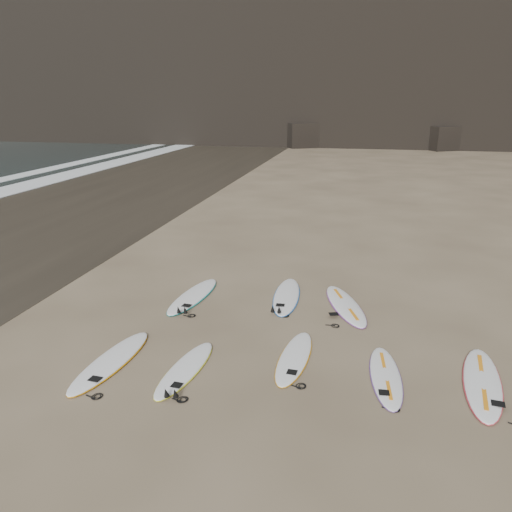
{
  "coord_description": "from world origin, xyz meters",
  "views": [
    {
      "loc": [
        0.88,
        -8.64,
        4.96
      ],
      "look_at": [
        -1.43,
        2.01,
        1.5
      ],
      "focal_mm": 35.0,
      "sensor_mm": 36.0,
      "label": 1
    }
  ],
  "objects_px": {
    "surfboard_0": "(111,361)",
    "surfboard_7": "(345,305)",
    "surfboard_5": "(193,296)",
    "surfboard_4": "(482,382)",
    "surfboard_3": "(386,376)",
    "surfboard_6": "(287,296)",
    "surfboard_2": "(294,357)",
    "surfboard_1": "(185,369)"
  },
  "relations": [
    {
      "from": "surfboard_1",
      "to": "surfboard_4",
      "type": "bearing_deg",
      "value": 13.41
    },
    {
      "from": "surfboard_6",
      "to": "surfboard_7",
      "type": "bearing_deg",
      "value": -14.27
    },
    {
      "from": "surfboard_2",
      "to": "surfboard_3",
      "type": "xyz_separation_m",
      "value": [
        1.76,
        -0.34,
        -0.0
      ]
    },
    {
      "from": "surfboard_2",
      "to": "surfboard_3",
      "type": "distance_m",
      "value": 1.79
    },
    {
      "from": "surfboard_1",
      "to": "surfboard_7",
      "type": "distance_m",
      "value": 4.7
    },
    {
      "from": "surfboard_5",
      "to": "surfboard_7",
      "type": "relative_size",
      "value": 0.99
    },
    {
      "from": "surfboard_1",
      "to": "surfboard_3",
      "type": "height_order",
      "value": "same"
    },
    {
      "from": "surfboard_4",
      "to": "surfboard_6",
      "type": "distance_m",
      "value": 5.3
    },
    {
      "from": "surfboard_1",
      "to": "surfboard_5",
      "type": "relative_size",
      "value": 0.85
    },
    {
      "from": "surfboard_7",
      "to": "surfboard_3",
      "type": "bearing_deg",
      "value": -93.7
    },
    {
      "from": "surfboard_1",
      "to": "surfboard_5",
      "type": "bearing_deg",
      "value": 112.9
    },
    {
      "from": "surfboard_3",
      "to": "surfboard_5",
      "type": "xyz_separation_m",
      "value": [
        -4.79,
        2.97,
        0.01
      ]
    },
    {
      "from": "surfboard_0",
      "to": "surfboard_4",
      "type": "relative_size",
      "value": 0.99
    },
    {
      "from": "surfboard_0",
      "to": "surfboard_6",
      "type": "xyz_separation_m",
      "value": [
        2.84,
        4.06,
        -0.0
      ]
    },
    {
      "from": "surfboard_5",
      "to": "surfboard_6",
      "type": "bearing_deg",
      "value": 18.64
    },
    {
      "from": "surfboard_1",
      "to": "surfboard_3",
      "type": "distance_m",
      "value": 3.77
    },
    {
      "from": "surfboard_4",
      "to": "surfboard_5",
      "type": "height_order",
      "value": "same"
    },
    {
      "from": "surfboard_2",
      "to": "surfboard_0",
      "type": "bearing_deg",
      "value": -161.32
    },
    {
      "from": "surfboard_6",
      "to": "surfboard_7",
      "type": "height_order",
      "value": "surfboard_7"
    },
    {
      "from": "surfboard_4",
      "to": "surfboard_5",
      "type": "relative_size",
      "value": 1.0
    },
    {
      "from": "surfboard_3",
      "to": "surfboard_7",
      "type": "relative_size",
      "value": 0.85
    },
    {
      "from": "surfboard_1",
      "to": "surfboard_4",
      "type": "xyz_separation_m",
      "value": [
        5.44,
        0.69,
        0.01
      ]
    },
    {
      "from": "surfboard_4",
      "to": "surfboard_2",
      "type": "bearing_deg",
      "value": -175.5
    },
    {
      "from": "surfboard_3",
      "to": "surfboard_7",
      "type": "distance_m",
      "value": 3.31
    },
    {
      "from": "surfboard_0",
      "to": "surfboard_1",
      "type": "distance_m",
      "value": 1.52
    },
    {
      "from": "surfboard_2",
      "to": "surfboard_7",
      "type": "distance_m",
      "value": 2.98
    },
    {
      "from": "surfboard_4",
      "to": "surfboard_3",
      "type": "bearing_deg",
      "value": -167.31
    },
    {
      "from": "surfboard_5",
      "to": "surfboard_6",
      "type": "xyz_separation_m",
      "value": [
        2.38,
        0.51,
        -0.0
      ]
    },
    {
      "from": "surfboard_1",
      "to": "surfboard_6",
      "type": "relative_size",
      "value": 0.86
    },
    {
      "from": "surfboard_0",
      "to": "surfboard_3",
      "type": "bearing_deg",
      "value": 11.71
    },
    {
      "from": "surfboard_0",
      "to": "surfboard_2",
      "type": "height_order",
      "value": "surfboard_0"
    },
    {
      "from": "surfboard_5",
      "to": "surfboard_4",
      "type": "bearing_deg",
      "value": -17.02
    },
    {
      "from": "surfboard_0",
      "to": "surfboard_3",
      "type": "distance_m",
      "value": 5.28
    },
    {
      "from": "surfboard_2",
      "to": "surfboard_6",
      "type": "height_order",
      "value": "surfboard_6"
    },
    {
      "from": "surfboard_0",
      "to": "surfboard_5",
      "type": "xyz_separation_m",
      "value": [
        0.46,
        3.55,
        0.0
      ]
    },
    {
      "from": "surfboard_0",
      "to": "surfboard_6",
      "type": "bearing_deg",
      "value": 60.42
    },
    {
      "from": "surfboard_3",
      "to": "surfboard_1",
      "type": "bearing_deg",
      "value": -176.2
    },
    {
      "from": "surfboard_2",
      "to": "surfboard_6",
      "type": "relative_size",
      "value": 0.87
    },
    {
      "from": "surfboard_2",
      "to": "surfboard_5",
      "type": "height_order",
      "value": "surfboard_5"
    },
    {
      "from": "surfboard_0",
      "to": "surfboard_7",
      "type": "relative_size",
      "value": 0.99
    },
    {
      "from": "surfboard_6",
      "to": "surfboard_2",
      "type": "bearing_deg",
      "value": -81.82
    },
    {
      "from": "surfboard_3",
      "to": "surfboard_7",
      "type": "height_order",
      "value": "surfboard_7"
    }
  ]
}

